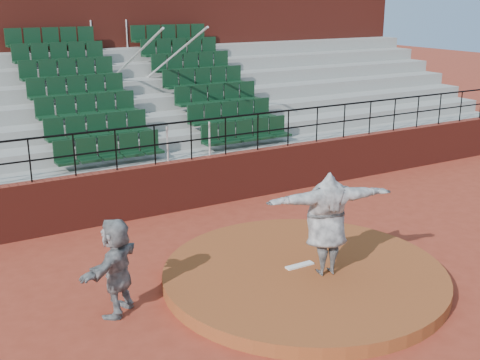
# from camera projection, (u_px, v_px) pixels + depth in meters

# --- Properties ---
(ground) EXTENTS (90.00, 90.00, 0.00)m
(ground) POSITION_uv_depth(u_px,v_px,m) (304.00, 281.00, 11.75)
(ground) COLOR maroon
(ground) RESTS_ON ground
(pitchers_mound) EXTENTS (5.50, 5.50, 0.25)m
(pitchers_mound) POSITION_uv_depth(u_px,v_px,m) (304.00, 275.00, 11.71)
(pitchers_mound) COLOR brown
(pitchers_mound) RESTS_ON ground
(pitching_rubber) EXTENTS (0.60, 0.15, 0.03)m
(pitching_rubber) POSITION_uv_depth(u_px,v_px,m) (300.00, 265.00, 11.80)
(pitching_rubber) COLOR white
(pitching_rubber) RESTS_ON pitchers_mound
(boundary_wall) EXTENTS (24.00, 0.30, 1.30)m
(boundary_wall) POSITION_uv_depth(u_px,v_px,m) (192.00, 183.00, 15.70)
(boundary_wall) COLOR maroon
(boundary_wall) RESTS_ON ground
(wall_railing) EXTENTS (24.04, 0.05, 1.03)m
(wall_railing) POSITION_uv_depth(u_px,v_px,m) (191.00, 132.00, 15.30)
(wall_railing) COLOR black
(wall_railing) RESTS_ON boundary_wall
(seating_deck) EXTENTS (24.00, 5.97, 4.63)m
(seating_deck) POSITION_uv_depth(u_px,v_px,m) (140.00, 129.00, 18.50)
(seating_deck) COLOR gray
(seating_deck) RESTS_ON ground
(press_box_facade) EXTENTS (24.00, 3.00, 7.10)m
(press_box_facade) POSITION_uv_depth(u_px,v_px,m) (97.00, 49.00, 21.16)
(press_box_facade) COLOR maroon
(press_box_facade) RESTS_ON ground
(pitcher) EXTENTS (2.56, 1.23, 2.01)m
(pitcher) POSITION_uv_depth(u_px,v_px,m) (327.00, 223.00, 11.25)
(pitcher) COLOR black
(pitcher) RESTS_ON pitchers_mound
(fielder) EXTENTS (1.56, 1.47, 1.76)m
(fielder) POSITION_uv_depth(u_px,v_px,m) (116.00, 266.00, 10.32)
(fielder) COLOR black
(fielder) RESTS_ON ground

